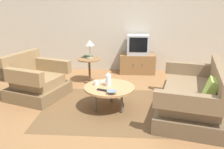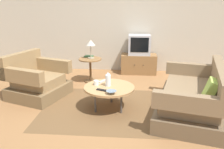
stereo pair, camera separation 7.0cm
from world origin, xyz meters
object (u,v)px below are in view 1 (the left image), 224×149
object	(u,v)px
armchair	(36,82)
book	(88,56)
tv_remote_silver	(103,81)
tv_stand	(137,64)
bowl	(112,92)
mug	(96,83)
vase	(108,79)
coffee_table	(109,88)
couch	(193,98)
television	(138,45)
table_lamp	(90,44)
side_table	(89,65)
tv_remote_dark	(102,90)

from	to	relation	value
armchair	book	distance (m)	1.43
armchair	tv_remote_silver	xyz separation A→B (m)	(1.34, -0.21, 0.12)
tv_stand	bowl	size ratio (longest dim) A/B	5.35
mug	bowl	size ratio (longest dim) A/B	0.76
tv_remote_silver	vase	bearing A→B (deg)	58.10
armchair	coffee_table	bearing A→B (deg)	91.99
couch	tv_stand	distance (m)	2.42
couch	bowl	distance (m)	1.36
coffee_table	tv_remote_silver	xyz separation A→B (m)	(-0.14, 0.25, 0.04)
vase	television	bearing A→B (deg)	74.64
armchair	vase	distance (m)	1.54
book	bowl	bearing A→B (deg)	-60.18
couch	table_lamp	xyz separation A→B (m)	(-1.95, 1.51, 0.61)
side_table	mug	world-z (taller)	side_table
coffee_table	television	size ratio (longest dim) A/B	1.57
armchair	tv_remote_dark	world-z (taller)	armchair
tv_remote_dark	side_table	bearing A→B (deg)	-52.24
vase	coffee_table	bearing A→B (deg)	-55.69
tv_remote_dark	tv_remote_silver	xyz separation A→B (m)	(-0.03, 0.45, 0.00)
armchair	couch	xyz separation A→B (m)	(2.88, -0.55, -0.02)
bowl	book	size ratio (longest dim) A/B	0.75
armchair	book	size ratio (longest dim) A/B	5.48
book	vase	bearing A→B (deg)	-58.76
side_table	mug	bearing A→B (deg)	-75.88
television	vase	distance (m)	2.25
couch	coffee_table	bearing A→B (deg)	100.98
television	tv_remote_silver	size ratio (longest dim) A/B	3.18
vase	book	xyz separation A→B (m)	(-0.61, 1.54, 0.04)
tv_remote_dark	vase	bearing A→B (deg)	-88.50
armchair	book	xyz separation A→B (m)	(0.85, 1.11, 0.27)
bowl	tv_remote_silver	bearing A→B (deg)	109.26
tv_stand	mug	world-z (taller)	tv_stand
table_lamp	bowl	distance (m)	1.91
armchair	couch	world-z (taller)	armchair
mug	book	distance (m)	1.57
table_lamp	armchair	bearing A→B (deg)	-134.00
mug	couch	bearing A→B (deg)	-5.31
television	vase	size ratio (longest dim) A/B	2.23
mug	tv_remote_silver	world-z (taller)	mug
bowl	tv_remote_dark	size ratio (longest dim) A/B	0.91
coffee_table	vase	world-z (taller)	vase
coffee_table	book	distance (m)	1.70
television	coffee_table	bearing A→B (deg)	-104.60
side_table	tv_remote_silver	bearing A→B (deg)	-69.40
couch	tv_remote_dark	bearing A→B (deg)	108.67
coffee_table	television	bearing A→B (deg)	75.40
mug	tv_remote_dark	world-z (taller)	mug
tv_remote_silver	side_table	bearing A→B (deg)	-128.86
tv_remote_dark	coffee_table	bearing A→B (deg)	-96.75
side_table	tv_remote_silver	xyz separation A→B (m)	(0.43, -1.14, 0.02)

